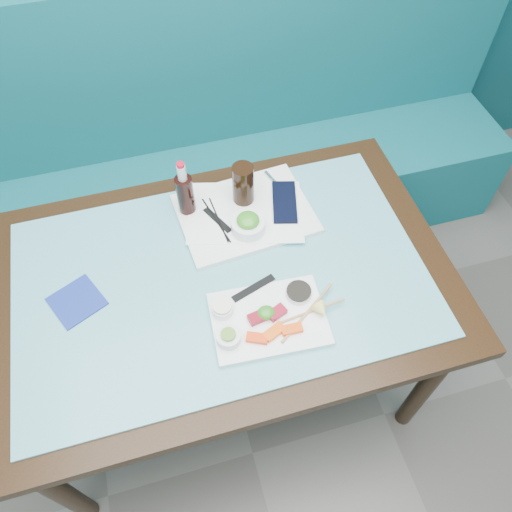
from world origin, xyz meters
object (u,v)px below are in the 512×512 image
object	(u,v)px
dining_table	(223,292)
seaweed_bowl	(248,226)
cola_glass	(243,184)
cola_bottle_body	(186,196)
booth_bench	(183,174)
blue_napkin	(77,301)
sashimi_plate	(269,319)
serving_tray	(245,214)

from	to	relation	value
dining_table	seaweed_bowl	distance (m)	0.22
cola_glass	cola_bottle_body	world-z (taller)	cola_glass
booth_bench	cola_bottle_body	distance (m)	0.73
cola_glass	blue_napkin	xyz separation A→B (m)	(-0.57, -0.24, -0.09)
dining_table	cola_bottle_body	xyz separation A→B (m)	(-0.04, 0.27, 0.17)
sashimi_plate	blue_napkin	size ratio (longest dim) A/B	2.37
dining_table	sashimi_plate	bearing A→B (deg)	-62.47
dining_table	serving_tray	bearing A→B (deg)	57.87
sashimi_plate	seaweed_bowl	world-z (taller)	seaweed_bowl
sashimi_plate	serving_tray	world-z (taller)	same
dining_table	sashimi_plate	distance (m)	0.23
serving_tray	cola_bottle_body	size ratio (longest dim) A/B	2.70
cola_bottle_body	booth_bench	bearing A→B (deg)	85.50
cola_bottle_body	blue_napkin	world-z (taller)	cola_bottle_body
cola_bottle_body	sashimi_plate	bearing A→B (deg)	-73.00
blue_napkin	cola_glass	bearing A→B (deg)	22.84
dining_table	cola_glass	world-z (taller)	cola_glass
cola_glass	booth_bench	bearing A→B (deg)	103.99
cola_glass	blue_napkin	bearing A→B (deg)	-157.16
serving_tray	blue_napkin	xyz separation A→B (m)	(-0.56, -0.18, -0.01)
dining_table	sashimi_plate	world-z (taller)	sashimi_plate
dining_table	cola_glass	bearing A→B (deg)	61.81
sashimi_plate	cola_glass	distance (m)	0.46
cola_glass	blue_napkin	size ratio (longest dim) A/B	1.08
booth_bench	blue_napkin	distance (m)	0.99
cola_glass	cola_bottle_body	distance (m)	0.19
booth_bench	cola_glass	bearing A→B (deg)	-76.01
dining_table	booth_bench	bearing A→B (deg)	90.00
seaweed_bowl	cola_glass	world-z (taller)	cola_glass
seaweed_bowl	blue_napkin	bearing A→B (deg)	-168.75
dining_table	cola_glass	distance (m)	0.35
cola_glass	serving_tray	bearing A→B (deg)	-100.30
booth_bench	serving_tray	world-z (taller)	booth_bench
dining_table	blue_napkin	xyz separation A→B (m)	(-0.42, 0.03, 0.09)
sashimi_plate	dining_table	bearing A→B (deg)	121.33
seaweed_bowl	cola_bottle_body	xyz separation A→B (m)	(-0.17, 0.14, 0.04)
cola_bottle_body	blue_napkin	distance (m)	0.46
booth_bench	dining_table	world-z (taller)	booth_bench
dining_table	cola_bottle_body	world-z (taller)	cola_bottle_body
booth_bench	cola_glass	world-z (taller)	booth_bench
booth_bench	sashimi_plate	bearing A→B (deg)	-84.67
blue_napkin	booth_bench	bearing A→B (deg)	62.41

